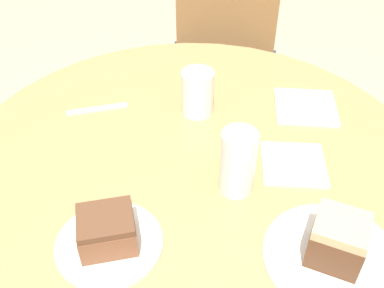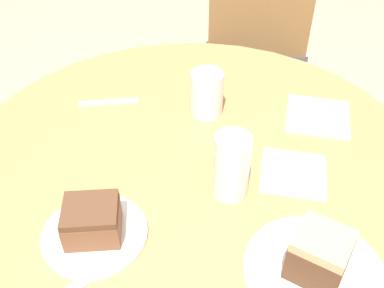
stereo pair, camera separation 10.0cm
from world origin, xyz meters
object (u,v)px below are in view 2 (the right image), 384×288
object	(u,v)px
cake_slice_near	(92,220)
cake_slice_far	(320,255)
glass_lemonade	(231,169)
plate_far	(314,272)
chair	(249,57)
glass_water	(207,96)
plate_near	(95,234)

from	to	relation	value
cake_slice_near	cake_slice_far	xyz separation A→B (m)	(0.41, 0.03, 0.01)
cake_slice_near	glass_lemonade	xyz separation A→B (m)	(0.22, 0.19, 0.02)
plate_far	glass_lemonade	size ratio (longest dim) A/B	1.71
chair	glass_water	distance (m)	0.80
glass_lemonade	glass_water	world-z (taller)	glass_lemonade
chair	glass_lemonade	bearing A→B (deg)	-80.93
glass_water	cake_slice_far	bearing A→B (deg)	-53.38
chair	plate_far	size ratio (longest dim) A/B	3.86
plate_near	cake_slice_far	xyz separation A→B (m)	(0.41, 0.03, 0.05)
cake_slice_near	plate_far	bearing A→B (deg)	4.41
glass_lemonade	glass_water	distance (m)	0.28
chair	cake_slice_far	size ratio (longest dim) A/B	8.70
chair	glass_water	xyz separation A→B (m)	(0.01, -0.75, 0.30)
cake_slice_far	plate_far	bearing A→B (deg)	-90.00
chair	cake_slice_far	world-z (taller)	chair
chair	plate_far	world-z (taller)	chair
cake_slice_near	glass_lemonade	distance (m)	0.29
glass_lemonade	glass_water	size ratio (longest dim) A/B	1.26
plate_near	cake_slice_far	distance (m)	0.41
plate_far	chair	bearing A→B (deg)	105.14
cake_slice_far	glass_lemonade	distance (m)	0.24
plate_near	glass_lemonade	xyz separation A→B (m)	(0.22, 0.19, 0.06)
chair	glass_lemonade	distance (m)	1.06
cake_slice_far	cake_slice_near	bearing A→B (deg)	-175.59
cake_slice_far	glass_lemonade	size ratio (longest dim) A/B	0.76
cake_slice_near	cake_slice_far	bearing A→B (deg)	4.41
glass_lemonade	glass_water	xyz separation A→B (m)	(-0.12, 0.26, -0.01)
plate_near	plate_far	xyz separation A→B (m)	(0.41, 0.03, 0.00)
chair	cake_slice_far	distance (m)	1.24
plate_near	cake_slice_near	world-z (taller)	cake_slice_near
plate_far	cake_slice_near	distance (m)	0.41
plate_far	glass_water	size ratio (longest dim) A/B	2.16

